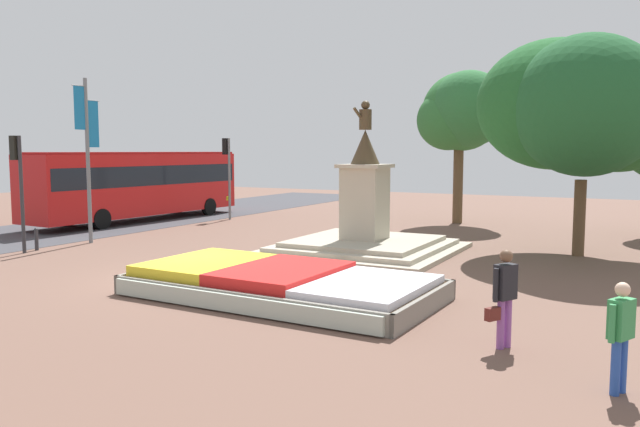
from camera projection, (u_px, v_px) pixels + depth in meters
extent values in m
plane|color=brown|center=(184.00, 279.00, 16.60)|extent=(70.97, 70.97, 0.00)
cube|color=#38281C|center=(282.00, 288.00, 14.58)|extent=(7.11, 3.61, 0.41)
cube|color=gray|center=(236.00, 303.00, 13.08)|extent=(7.20, 0.34, 0.45)
cube|color=gray|center=(319.00, 274.00, 16.08)|extent=(7.20, 0.34, 0.45)
cube|color=gray|center=(169.00, 272.00, 16.34)|extent=(0.22, 3.59, 0.45)
cube|color=gray|center=(426.00, 306.00, 12.82)|extent=(0.22, 3.59, 0.45)
cube|color=yellow|center=(207.00, 265.00, 15.67)|extent=(2.37, 3.26, 0.26)
cube|color=red|center=(282.00, 273.00, 14.55)|extent=(2.37, 3.26, 0.28)
cube|color=white|center=(370.00, 286.00, 13.43)|extent=(2.37, 3.26, 0.17)
cube|color=#B2BCAD|center=(235.00, 303.00, 13.03)|extent=(6.84, 0.43, 0.37)
cube|color=#B1A692|center=(364.00, 250.00, 21.05)|extent=(5.84, 5.84, 0.15)
cube|color=#B3A995|center=(364.00, 245.00, 21.04)|extent=(5.10, 5.10, 0.15)
cube|color=#B0A591|center=(365.00, 241.00, 21.02)|extent=(4.35, 4.35, 0.15)
cube|color=#B2A893|center=(365.00, 204.00, 20.89)|extent=(1.30, 1.30, 2.40)
cube|color=#B2A893|center=(365.00, 166.00, 20.77)|extent=(1.53, 1.53, 0.12)
cone|color=#473823|center=(365.00, 147.00, 20.70)|extent=(0.97, 0.97, 1.14)
cylinder|color=#473823|center=(365.00, 120.00, 20.61)|extent=(0.42, 0.42, 0.66)
sphere|color=#473823|center=(365.00, 105.00, 20.57)|extent=(0.29, 0.29, 0.29)
cylinder|color=#473823|center=(359.00, 115.00, 20.46)|extent=(0.32, 0.48, 0.53)
cylinder|color=#2D2D33|center=(22.00, 195.00, 20.60)|extent=(0.12, 0.12, 3.90)
cube|color=black|center=(15.00, 148.00, 20.53)|extent=(0.25, 0.29, 0.80)
cylinder|color=#4B0808|center=(12.00, 140.00, 20.56)|extent=(0.04, 0.14, 0.14)
cylinder|color=#543E08|center=(12.00, 148.00, 20.58)|extent=(0.04, 0.14, 0.14)
cylinder|color=green|center=(13.00, 156.00, 20.61)|extent=(0.04, 0.14, 0.14)
cylinder|color=slate|center=(229.00, 179.00, 30.76)|extent=(0.12, 0.12, 4.01)
cube|color=black|center=(226.00, 146.00, 30.70)|extent=(0.26, 0.30, 0.80)
cylinder|color=red|center=(224.00, 141.00, 30.75)|extent=(0.04, 0.14, 0.14)
cylinder|color=#543E08|center=(224.00, 146.00, 30.77)|extent=(0.04, 0.14, 0.14)
cylinder|color=#0D4211|center=(224.00, 152.00, 30.80)|extent=(0.04, 0.14, 0.14)
cube|color=gold|center=(228.00, 198.00, 30.91)|extent=(0.11, 0.17, 0.20)
cylinder|color=slate|center=(88.00, 161.00, 22.79)|extent=(0.14, 0.14, 6.02)
cube|color=#1972B2|center=(93.00, 124.00, 22.94)|extent=(0.03, 0.49, 1.71)
cylinder|color=slate|center=(92.00, 101.00, 22.85)|extent=(0.04, 0.63, 0.03)
cube|color=#1972B2|center=(79.00, 108.00, 22.33)|extent=(0.03, 0.47, 1.56)
cylinder|color=slate|center=(78.00, 86.00, 22.25)|extent=(0.04, 0.61, 0.03)
cube|color=red|center=(139.00, 184.00, 30.19)|extent=(3.01, 11.80, 2.89)
cube|color=black|center=(138.00, 175.00, 30.15)|extent=(3.01, 11.45, 0.92)
cube|color=#9F1414|center=(138.00, 153.00, 30.04)|extent=(2.95, 11.57, 0.10)
cylinder|color=black|center=(178.00, 205.00, 34.14)|extent=(0.33, 0.91, 0.90)
cylinder|color=black|center=(209.00, 207.00, 33.00)|extent=(0.33, 0.91, 0.90)
cylinder|color=black|center=(68.00, 216.00, 28.15)|extent=(0.33, 0.91, 0.90)
cylinder|color=black|center=(101.00, 219.00, 27.02)|extent=(0.33, 0.91, 0.90)
cylinder|color=#8C4C99|center=(508.00, 323.00, 10.80)|extent=(0.13, 0.13, 0.86)
cylinder|color=#8C4C99|center=(501.00, 324.00, 10.70)|extent=(0.13, 0.13, 0.86)
cube|color=black|center=(505.00, 282.00, 10.68)|extent=(0.38, 0.44, 0.61)
cylinder|color=black|center=(515.00, 282.00, 10.81)|extent=(0.09, 0.09, 0.58)
cylinder|color=black|center=(496.00, 285.00, 10.55)|extent=(0.09, 0.09, 0.58)
sphere|color=brown|center=(506.00, 256.00, 10.63)|extent=(0.22, 0.22, 0.22)
cube|color=#591E19|center=(493.00, 314.00, 10.57)|extent=(0.24, 0.30, 0.22)
cylinder|color=#264CA5|center=(622.00, 365.00, 8.78)|extent=(0.13, 0.13, 0.79)
cylinder|color=#264CA5|center=(616.00, 367.00, 8.67)|extent=(0.13, 0.13, 0.79)
cube|color=#338C4C|center=(621.00, 319.00, 8.66)|extent=(0.36, 0.44, 0.56)
cylinder|color=#338C4C|center=(630.00, 318.00, 8.80)|extent=(0.09, 0.09, 0.53)
cylinder|color=#338C4C|center=(612.00, 324.00, 8.52)|extent=(0.09, 0.09, 0.53)
sphere|color=beige|center=(623.00, 290.00, 8.62)|extent=(0.21, 0.21, 0.21)
cylinder|color=#2D2D33|center=(37.00, 241.00, 21.34)|extent=(0.13, 0.13, 0.67)
sphere|color=#2D2D33|center=(36.00, 230.00, 21.30)|extent=(0.14, 0.14, 0.14)
cylinder|color=brown|center=(458.00, 186.00, 29.24)|extent=(0.46, 0.46, 3.47)
ellipsoid|color=#2E6E34|center=(462.00, 112.00, 28.92)|extent=(3.69, 3.86, 3.62)
ellipsoid|color=#306C34|center=(449.00, 120.00, 28.65)|extent=(2.93, 2.74, 2.78)
ellipsoid|color=#2D6A36|center=(469.00, 109.00, 28.35)|extent=(3.59, 3.51, 3.48)
cylinder|color=brown|center=(579.00, 218.00, 20.15)|extent=(0.37, 0.37, 2.47)
ellipsoid|color=#235E29|center=(617.00, 120.00, 19.53)|extent=(4.08, 3.95, 3.27)
ellipsoid|color=#215E29|center=(556.00, 105.00, 20.41)|extent=(5.04, 5.49, 4.26)
ellipsoid|color=#20582C|center=(587.00, 106.00, 18.79)|extent=(4.45, 4.60, 4.29)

